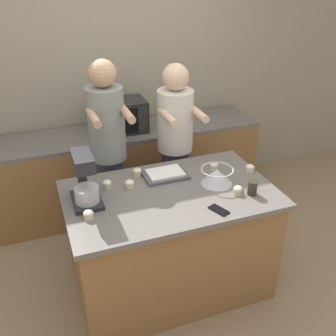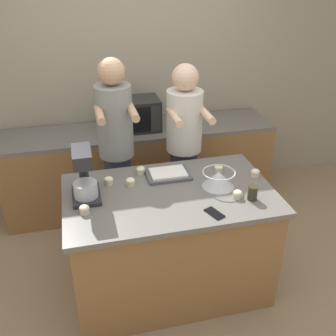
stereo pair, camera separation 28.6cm
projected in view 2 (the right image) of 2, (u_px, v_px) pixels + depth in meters
ground_plane at (169, 283)px, 3.34m from camera, size 16.00×16.00×0.00m
back_wall at (131, 75)px, 4.11m from camera, size 10.00×0.06×2.70m
island_counter at (169, 241)px, 3.12m from camera, size 1.56×0.94×0.91m
back_counter at (140, 167)px, 4.25m from camera, size 2.80×0.60×0.89m
person_left at (117, 152)px, 3.42m from camera, size 0.32×0.49×1.76m
person_right at (184, 150)px, 3.57m from camera, size 0.33×0.50×1.68m
stand_mixer at (84, 177)px, 2.77m from camera, size 0.20×0.30×0.38m
mixing_bowl at (219, 179)px, 2.95m from camera, size 0.25×0.25×0.12m
baking_tray at (168, 174)px, 3.11m from camera, size 0.34×0.24×0.04m
microwave_oven at (136, 114)px, 3.95m from camera, size 0.47×0.34×0.32m
cell_phone at (214, 213)px, 2.66m from camera, size 0.12×0.16×0.01m
drinking_glass at (253, 193)px, 2.80m from camera, size 0.07×0.07×0.11m
cupcake_0 at (218, 168)px, 3.17m from camera, size 0.07×0.07×0.06m
cupcake_1 at (237, 194)px, 2.83m from camera, size 0.07×0.07×0.06m
cupcake_2 at (84, 209)px, 2.66m from camera, size 0.07×0.07×0.06m
cupcake_3 at (141, 170)px, 3.14m from camera, size 0.07×0.07×0.06m
cupcake_4 at (255, 173)px, 3.10m from camera, size 0.07×0.07×0.06m
cupcake_5 at (109, 181)px, 3.00m from camera, size 0.07×0.07×0.06m
cupcake_6 at (130, 182)px, 2.98m from camera, size 0.07×0.07×0.06m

